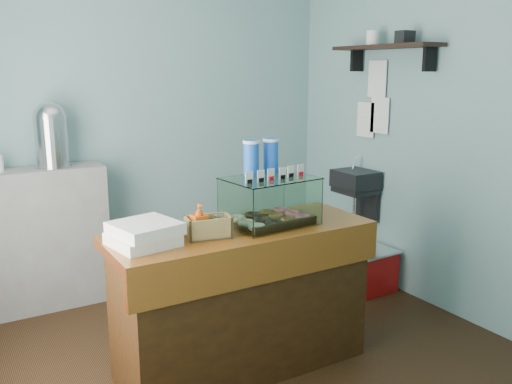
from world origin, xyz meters
TOP-DOWN VIEW (x-y plane):
  - ground at (0.00, 0.00)m, footprint 3.50×3.50m
  - room_shell at (0.03, 0.01)m, footprint 3.54×3.04m
  - counter at (0.00, -0.25)m, footprint 1.60×0.60m
  - back_shelf at (-0.90, 1.32)m, footprint 1.00×0.32m
  - display_case at (0.20, -0.22)m, footprint 0.56×0.43m
  - condiment_crate at (-0.26, -0.30)m, footprint 0.27×0.20m
  - pastry_boxes at (-0.60, -0.25)m, footprint 0.38×0.38m
  - coffee_urn at (-0.76, 1.32)m, footprint 0.27×0.27m
  - red_cooler at (1.51, 0.24)m, footprint 0.42×0.32m

SIDE VIEW (x-z plane):
  - ground at x=0.00m, z-range 0.00..0.00m
  - red_cooler at x=1.51m, z-range 0.00..0.36m
  - counter at x=0.00m, z-range 0.01..0.91m
  - back_shelf at x=-0.90m, z-range 0.00..1.10m
  - pastry_boxes at x=-0.60m, z-range 0.90..1.03m
  - condiment_crate at x=-0.26m, z-range 0.87..1.07m
  - display_case at x=0.20m, z-range 0.82..1.32m
  - coffee_urn at x=-0.76m, z-range 1.11..1.61m
  - room_shell at x=0.03m, z-range 0.30..3.12m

